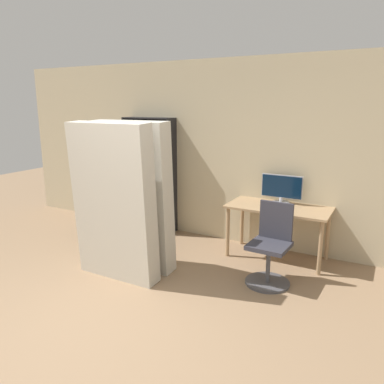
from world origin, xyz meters
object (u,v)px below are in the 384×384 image
at_px(monitor, 282,189).
at_px(office_chair, 270,251).
at_px(mattress_near, 114,203).
at_px(mattress_far, 133,196).
at_px(bookshelf, 146,174).

xyz_separation_m(monitor, office_chair, (0.16, -0.94, -0.54)).
relative_size(mattress_near, mattress_far, 1.00).
height_order(office_chair, mattress_far, mattress_far).
relative_size(office_chair, mattress_far, 0.51).
bearing_deg(mattress_near, office_chair, 24.91).
distance_m(office_chair, mattress_near, 1.91).
relative_size(monitor, mattress_near, 0.30).
height_order(office_chair, mattress_near, mattress_near).
xyz_separation_m(office_chair, mattress_far, (-1.66, -0.41, 0.55)).
height_order(mattress_near, mattress_far, same).
height_order(bookshelf, mattress_far, mattress_far).
height_order(monitor, bookshelf, bookshelf).
bearing_deg(monitor, bookshelf, 179.41).
distance_m(office_chair, mattress_far, 1.79).
xyz_separation_m(mattress_near, mattress_far, (0.00, 0.36, -0.00)).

